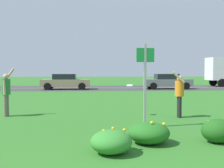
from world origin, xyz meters
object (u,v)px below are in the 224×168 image
at_px(car_tan_center_left, 66,81).
at_px(sign_post_near_path, 145,77).
at_px(frisbee_white, 130,85).
at_px(car_gray_center_right, 167,81).
at_px(person_thrower_green_shirt, 6,91).
at_px(person_catcher_orange_shirt, 179,92).

bearing_deg(car_tan_center_left, sign_post_near_path, -76.04).
xyz_separation_m(frisbee_white, car_gray_center_right, (5.56, 15.28, -0.47)).
height_order(car_tan_center_left, car_gray_center_right, same).
xyz_separation_m(sign_post_near_path, person_thrower_green_shirt, (-5.07, 2.46, -0.58)).
relative_size(person_catcher_orange_shirt, frisbee_white, 6.89).
bearing_deg(car_gray_center_right, sign_post_near_path, -106.99).
bearing_deg(sign_post_near_path, car_gray_center_right, 73.01).
bearing_deg(frisbee_white, sign_post_near_path, -84.89).
xyz_separation_m(sign_post_near_path, person_catcher_orange_shirt, (1.65, 1.77, -0.63)).
distance_m(person_thrower_green_shirt, car_gray_center_right, 18.32).
height_order(sign_post_near_path, car_tan_center_left, sign_post_near_path).
height_order(sign_post_near_path, person_thrower_green_shirt, sign_post_near_path).
xyz_separation_m(person_thrower_green_shirt, frisbee_white, (4.87, -0.22, 0.20)).
distance_m(frisbee_white, car_tan_center_left, 15.85).
bearing_deg(person_catcher_orange_shirt, frisbee_white, 165.73).
xyz_separation_m(person_thrower_green_shirt, person_catcher_orange_shirt, (6.72, -0.69, -0.04)).
height_order(person_thrower_green_shirt, frisbee_white, person_thrower_green_shirt).
bearing_deg(car_gray_center_right, person_thrower_green_shirt, -124.67).
height_order(person_thrower_green_shirt, car_tan_center_left, person_thrower_green_shirt).
distance_m(sign_post_near_path, car_gray_center_right, 18.35).
bearing_deg(car_gray_center_right, person_catcher_orange_shirt, -103.22).
relative_size(person_catcher_orange_shirt, car_tan_center_left, 0.39).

